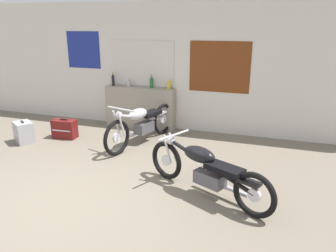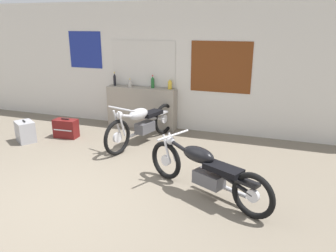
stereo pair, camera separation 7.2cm
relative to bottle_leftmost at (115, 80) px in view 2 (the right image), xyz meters
name	(u,v)px [view 2 (the right image)]	position (x,y,z in m)	size (l,w,h in m)	color
ground_plane	(62,201)	(1.00, -3.48, -1.08)	(24.00, 24.00, 0.00)	#706656
wall_back	(157,66)	(1.00, 0.17, 0.33)	(10.00, 0.07, 2.80)	silver
sill_counter	(142,107)	(0.67, -0.01, -0.61)	(1.65, 0.28, 0.93)	gray
bottle_leftmost	(115,80)	(0.00, 0.00, 0.00)	(0.06, 0.06, 0.32)	black
bottle_left_center	(130,83)	(0.39, 0.00, -0.06)	(0.09, 0.09, 0.19)	#B7B2A8
bottle_center	(153,82)	(0.94, 0.04, -0.01)	(0.07, 0.07, 0.29)	#23662D
bottle_right_center	(170,84)	(1.35, 0.03, -0.03)	(0.09, 0.09, 0.24)	gold
motorcycle_silver	(143,123)	(1.13, -1.01, -0.65)	(0.79, 2.08, 0.86)	black
motorcycle_black	(205,170)	(2.80, -2.67, -0.68)	(1.96, 1.06, 0.77)	black
hard_case_darkred	(66,128)	(-0.55, -1.23, -0.88)	(0.51, 0.29, 0.42)	maroon
hard_case_silver	(25,132)	(-1.17, -1.73, -0.86)	(0.52, 0.49, 0.45)	#9E9EA3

